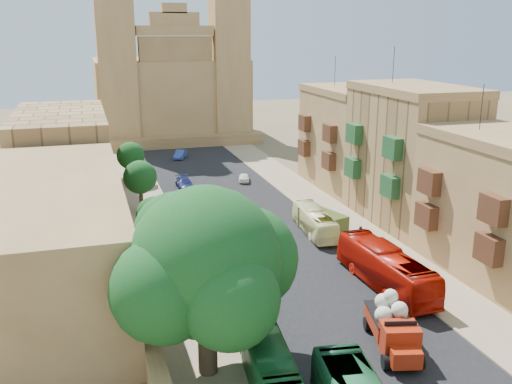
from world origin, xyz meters
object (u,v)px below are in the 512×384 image
street_tree_c (140,177)px  street_tree_d (131,156)px  street_tree_b (154,215)px  car_dkblue (185,183)px  street_tree_a (175,260)px  car_blue_b (180,154)px  car_blue_a (253,296)px  car_cream (264,220)px  car_white_a (229,225)px  pedestrian_a (405,266)px  bus_green_north (266,357)px  pedestrian_c (360,236)px  ficus_tree (207,267)px  church (171,85)px  red_truck (393,326)px  olive_pickup (323,222)px  bus_cream_east (315,221)px  car_white_b (244,177)px  bus_red_east (386,268)px

street_tree_c → street_tree_d: (0.00, 12.00, -0.12)m
street_tree_b → car_dkblue: 20.70m
street_tree_a → car_blue_b: size_ratio=1.47×
car_blue_a → car_cream: 16.94m
street_tree_a → car_blue_a: bearing=-5.8°
street_tree_a → street_tree_b: street_tree_a is taller
car_white_a → car_dkblue: bearing=94.5°
street_tree_b → pedestrian_a: 21.82m
bus_green_north → pedestrian_c: 22.46m
ficus_tree → street_tree_a: size_ratio=1.96×
street_tree_c → bus_green_north: (3.50, -33.50, -2.43)m
church → street_tree_d: 32.74m
red_truck → olive_pickup: 21.06m
ficus_tree → car_blue_b: size_ratio=2.88×
olive_pickup → car_cream: (-4.88, 3.51, -0.42)m
car_blue_a → pedestrian_c: pedestrian_c is taller
car_dkblue → car_blue_b: car_dkblue is taller
red_truck → olive_pickup: bearing=78.5°
street_tree_b → olive_pickup: bearing=-0.6°
bus_cream_east → pedestrian_c: 5.00m
car_white_b → pedestrian_c: (3.97, -25.11, 0.37)m
street_tree_d → olive_pickup: 29.15m
street_tree_a → pedestrian_c: 19.76m
car_white_a → pedestrian_a: pedestrian_a is taller
car_white_b → church: bearing=-67.5°
street_tree_a → bus_green_north: (3.50, -9.50, -2.47)m
street_tree_c → red_truck: 34.96m
bus_red_east → car_white_a: bus_red_east is taller
ficus_tree → bus_cream_east: 25.21m
bus_cream_east → street_tree_d: bearing=-52.8°
car_white_b → car_blue_b: size_ratio=0.86×
church → ficus_tree: church is taller
red_truck → car_cream: 24.17m
olive_pickup → car_white_b: 21.04m
bus_green_north → car_white_a: bearing=86.9°
pedestrian_c → street_tree_b: bearing=-127.6°
street_tree_a → car_white_b: (14.02, 32.77, -3.21)m
bus_red_east → bus_cream_east: (-0.59, 12.67, -0.33)m
olive_pickup → bus_green_north: bearing=-120.6°
bus_cream_east → car_blue_a: 15.85m
ficus_tree → pedestrian_c: (17.39, 15.65, -5.59)m
street_tree_a → olive_pickup: street_tree_a is taller
car_blue_a → pedestrian_a: bearing=-16.3°
street_tree_a → car_dkblue: (6.05, 31.62, -3.12)m
bus_green_north → pedestrian_a: 18.16m
pedestrian_a → bus_cream_east: bearing=-94.5°
street_tree_d → car_white_b: bearing=-13.0°
car_blue_a → car_white_b: size_ratio=1.02×
church → street_tree_c: 44.15m
car_dkblue → street_tree_c: bearing=-128.8°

